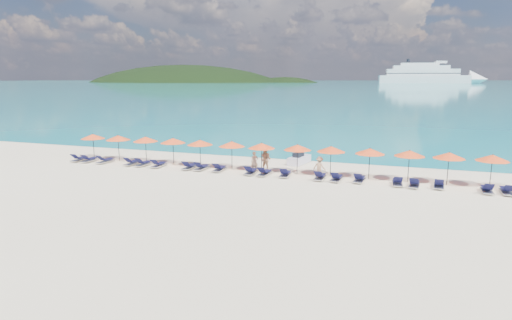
% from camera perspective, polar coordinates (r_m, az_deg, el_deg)
% --- Properties ---
extents(ground, '(1400.00, 1400.00, 0.00)m').
position_cam_1_polar(ground, '(28.72, -1.96, -3.43)').
color(ground, beige).
extents(sea, '(1600.00, 1300.00, 0.01)m').
position_cam_1_polar(sea, '(686.06, 18.55, 9.81)').
color(sea, '#1FA9B2').
rests_on(sea, ground).
extents(headland_main, '(374.00, 242.00, 126.50)m').
position_cam_1_polar(headland_main, '(646.88, -9.66, 6.81)').
color(headland_main, black).
rests_on(headland_main, ground).
extents(headland_small, '(162.00, 126.00, 85.50)m').
position_cam_1_polar(headland_small, '(608.87, 3.85, 6.97)').
color(headland_small, black).
rests_on(headland_small, ground).
extents(cruise_ship, '(127.60, 36.69, 35.09)m').
position_cam_1_polar(cruise_ship, '(574.58, 22.55, 10.34)').
color(cruise_ship, silver).
rests_on(cruise_ship, ground).
extents(jetski, '(1.52, 2.82, 0.95)m').
position_cam_1_polar(jetski, '(35.97, 5.77, 0.10)').
color(jetski, silver).
rests_on(jetski, ground).
extents(beachgoer_a, '(0.68, 0.65, 1.56)m').
position_cam_1_polar(beachgoer_a, '(32.66, -0.20, -0.25)').
color(beachgoer_a, tan).
rests_on(beachgoer_a, ground).
extents(beachgoer_b, '(0.97, 0.66, 1.84)m').
position_cam_1_polar(beachgoer_b, '(32.98, 1.28, 0.10)').
color(beachgoer_b, tan).
rests_on(beachgoer_b, ground).
extents(beachgoer_c, '(1.05, 0.68, 1.49)m').
position_cam_1_polar(beachgoer_c, '(31.38, 8.46, -0.90)').
color(beachgoer_c, tan).
rests_on(beachgoer_c, ground).
extents(umbrella_0, '(2.10, 2.10, 2.28)m').
position_cam_1_polar(umbrella_0, '(40.36, -20.93, 2.95)').
color(umbrella_0, black).
rests_on(umbrella_0, ground).
extents(umbrella_1, '(2.10, 2.10, 2.28)m').
position_cam_1_polar(umbrella_1, '(38.75, -17.92, 2.84)').
color(umbrella_1, black).
rests_on(umbrella_1, ground).
extents(umbrella_2, '(2.10, 2.10, 2.28)m').
position_cam_1_polar(umbrella_2, '(37.18, -14.53, 2.70)').
color(umbrella_2, black).
rests_on(umbrella_2, ground).
extents(umbrella_3, '(2.10, 2.10, 2.28)m').
position_cam_1_polar(umbrella_3, '(35.84, -11.02, 2.55)').
color(umbrella_3, black).
rests_on(umbrella_3, ground).
extents(umbrella_4, '(2.10, 2.10, 2.28)m').
position_cam_1_polar(umbrella_4, '(34.49, -7.48, 2.34)').
color(umbrella_4, black).
rests_on(umbrella_4, ground).
extents(umbrella_5, '(2.10, 2.10, 2.28)m').
position_cam_1_polar(umbrella_5, '(33.43, -3.25, 2.14)').
color(umbrella_5, black).
rests_on(umbrella_5, ground).
extents(umbrella_6, '(2.10, 2.10, 2.28)m').
position_cam_1_polar(umbrella_6, '(32.55, 0.74, 1.92)').
color(umbrella_6, black).
rests_on(umbrella_6, ground).
extents(umbrella_7, '(2.10, 2.10, 2.28)m').
position_cam_1_polar(umbrella_7, '(31.93, 5.56, 1.69)').
color(umbrella_7, black).
rests_on(umbrella_7, ground).
extents(umbrella_8, '(2.10, 2.10, 2.28)m').
position_cam_1_polar(umbrella_8, '(31.49, 9.98, 1.44)').
color(umbrella_8, black).
rests_on(umbrella_8, ground).
extents(umbrella_9, '(2.10, 2.10, 2.28)m').
position_cam_1_polar(umbrella_9, '(31.17, 14.95, 1.14)').
color(umbrella_9, black).
rests_on(umbrella_9, ground).
extents(umbrella_10, '(2.10, 2.10, 2.28)m').
position_cam_1_polar(umbrella_10, '(31.11, 19.79, 0.84)').
color(umbrella_10, black).
rests_on(umbrella_10, ground).
extents(umbrella_11, '(2.10, 2.10, 2.28)m').
position_cam_1_polar(umbrella_11, '(31.25, 24.35, 0.56)').
color(umbrella_11, black).
rests_on(umbrella_11, ground).
extents(umbrella_12, '(2.10, 2.10, 2.28)m').
position_cam_1_polar(umbrella_12, '(31.58, 29.00, 0.25)').
color(umbrella_12, black).
rests_on(umbrella_12, ground).
extents(lounger_0, '(0.67, 1.72, 0.66)m').
position_cam_1_polar(lounger_0, '(39.91, -22.51, 0.16)').
color(lounger_0, silver).
rests_on(lounger_0, ground).
extents(lounger_1, '(0.63, 1.70, 0.66)m').
position_cam_1_polar(lounger_1, '(39.24, -21.32, 0.08)').
color(lounger_1, silver).
rests_on(lounger_1, ground).
extents(lounger_2, '(0.77, 1.75, 0.66)m').
position_cam_1_polar(lounger_2, '(38.30, -19.47, -0.05)').
color(lounger_2, silver).
rests_on(lounger_2, ground).
extents(lounger_3, '(0.68, 1.72, 0.66)m').
position_cam_1_polar(lounger_3, '(36.73, -16.21, -0.31)').
color(lounger_3, silver).
rests_on(lounger_3, ground).
extents(lounger_4, '(0.71, 1.73, 0.66)m').
position_cam_1_polar(lounger_4, '(36.11, -14.77, -0.42)').
color(lounger_4, silver).
rests_on(lounger_4, ground).
extents(lounger_5, '(0.62, 1.70, 0.66)m').
position_cam_1_polar(lounger_5, '(35.31, -12.88, -0.58)').
color(lounger_5, silver).
rests_on(lounger_5, ground).
extents(lounger_6, '(0.65, 1.71, 0.66)m').
position_cam_1_polar(lounger_6, '(34.12, -8.90, -0.84)').
color(lounger_6, silver).
rests_on(lounger_6, ground).
extents(lounger_7, '(0.72, 1.73, 0.66)m').
position_cam_1_polar(lounger_7, '(33.70, -7.26, -0.94)').
color(lounger_7, silver).
rests_on(lounger_7, ground).
extents(lounger_8, '(0.62, 1.70, 0.66)m').
position_cam_1_polar(lounger_8, '(33.09, -4.91, -1.11)').
color(lounger_8, silver).
rests_on(lounger_8, ground).
extents(lounger_9, '(0.63, 1.70, 0.66)m').
position_cam_1_polar(lounger_9, '(31.90, -0.71, -1.53)').
color(lounger_9, silver).
rests_on(lounger_9, ground).
extents(lounger_10, '(0.75, 1.74, 0.66)m').
position_cam_1_polar(lounger_10, '(31.53, 1.14, -1.68)').
color(lounger_10, silver).
rests_on(lounger_10, ground).
extents(lounger_11, '(0.71, 1.73, 0.66)m').
position_cam_1_polar(lounger_11, '(31.22, 3.92, -1.83)').
color(lounger_11, silver).
rests_on(lounger_11, ground).
extents(lounger_12, '(0.68, 1.72, 0.66)m').
position_cam_1_polar(lounger_12, '(30.61, 8.53, -2.18)').
color(lounger_12, silver).
rests_on(lounger_12, ground).
extents(lounger_13, '(0.73, 1.74, 0.66)m').
position_cam_1_polar(lounger_13, '(30.39, 10.69, -2.35)').
color(lounger_13, silver).
rests_on(lounger_13, ground).
extents(lounger_14, '(0.76, 1.75, 0.66)m').
position_cam_1_polar(lounger_14, '(30.41, 13.63, -2.46)').
color(lounger_14, silver).
rests_on(lounger_14, ground).
extents(lounger_15, '(0.73, 1.74, 0.66)m').
position_cam_1_polar(lounger_15, '(30.21, 18.34, -2.80)').
color(lounger_15, silver).
rests_on(lounger_15, ground).
extents(lounger_16, '(0.77, 1.75, 0.66)m').
position_cam_1_polar(lounger_16, '(30.10, 20.35, -2.99)').
color(lounger_16, silver).
rests_on(lounger_16, ground).
extents(lounger_17, '(0.74, 1.74, 0.66)m').
position_cam_1_polar(lounger_17, '(30.45, 23.20, -3.04)').
color(lounger_17, silver).
rests_on(lounger_17, ground).
extents(lounger_18, '(0.66, 1.71, 0.66)m').
position_cam_1_polar(lounger_18, '(30.53, 28.43, -3.45)').
color(lounger_18, silver).
rests_on(lounger_18, ground).
extents(lounger_19, '(0.62, 1.70, 0.66)m').
position_cam_1_polar(lounger_19, '(30.78, 30.44, -3.53)').
color(lounger_19, silver).
rests_on(lounger_19, ground).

